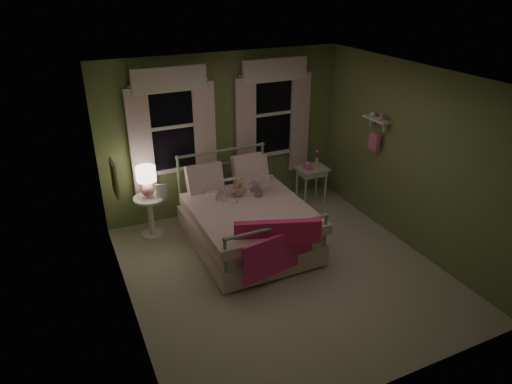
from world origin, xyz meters
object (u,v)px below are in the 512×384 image
child_right (251,174)px  table_lamp (146,179)px  nightstand_right (312,173)px  child_left (217,176)px  bed (247,221)px  nightstand_left (150,211)px  teddy_bear (239,188)px

child_right → table_lamp: bearing=-6.5°
child_right → nightstand_right: (1.30, 0.36, -0.36)m
child_left → nightstand_right: (1.86, 0.36, -0.43)m
bed → table_lamp: bed is taller
child_left → bed: bearing=101.1°
child_left → nightstand_left: size_ratio=1.28×
nightstand_left → table_lamp: table_lamp is taller
child_left → nightstand_left: child_left is taller
table_lamp → nightstand_right: 2.83m
teddy_bear → table_lamp: table_lamp is taller
teddy_bear → table_lamp: (-1.22, 0.55, 0.16)m
table_lamp → bed: bearing=-33.9°
nightstand_left → bed: bearing=-33.9°
child_left → nightstand_left: (-0.94, 0.39, -0.57)m
nightstand_left → nightstand_right: 2.81m
bed → nightstand_left: bed is taller
bed → teddy_bear: size_ratio=6.52×
bed → nightstand_left: (-1.23, 0.82, 0.04)m
bed → child_right: 0.74m
bed → nightstand_right: bearing=26.7°
child_right → table_lamp: child_right is taller
bed → child_left: size_ratio=2.46×
child_left → table_lamp: size_ratio=1.79×
bed → child_left: 0.80m
child_right → teddy_bear: 0.34m
teddy_bear → child_right: bearing=29.5°
teddy_bear → nightstand_left: (-1.22, 0.55, -0.37)m
bed → child_left: child_left is taller
child_left → child_right: child_left is taller
teddy_bear → nightstand_left: bearing=155.8°
child_left → nightstand_right: size_ratio=1.29×
child_right → nightstand_left: (-1.50, 0.39, -0.49)m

